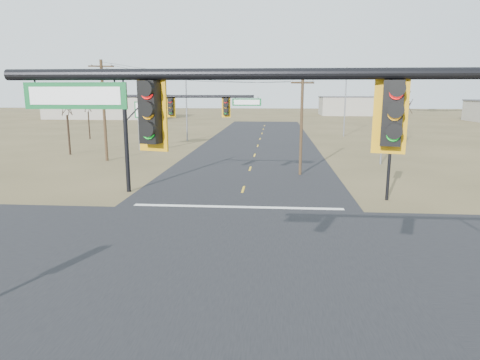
# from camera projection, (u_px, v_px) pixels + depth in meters

# --- Properties ---
(ground) EXTENTS (320.00, 320.00, 0.00)m
(ground) POSITION_uv_depth(u_px,v_px,m) (221.00, 257.00, 17.06)
(ground) COLOR brown
(ground) RESTS_ON ground
(road_ew) EXTENTS (160.00, 14.00, 0.02)m
(road_ew) POSITION_uv_depth(u_px,v_px,m) (221.00, 257.00, 17.05)
(road_ew) COLOR black
(road_ew) RESTS_ON ground
(road_ns) EXTENTS (14.00, 160.00, 0.02)m
(road_ns) POSITION_uv_depth(u_px,v_px,m) (221.00, 257.00, 17.05)
(road_ns) COLOR black
(road_ns) RESTS_ON ground
(stop_bar_far) EXTENTS (12.00, 0.40, 0.01)m
(stop_bar_far) POSITION_uv_depth(u_px,v_px,m) (237.00, 207.00, 24.37)
(stop_bar_far) COLOR silver
(stop_bar_far) RESTS_ON road_ns
(mast_arm_near) EXTENTS (10.63, 0.53, 7.34)m
(mast_arm_near) POSITION_uv_depth(u_px,v_px,m) (411.00, 161.00, 7.05)
(mast_arm_near) COLOR black
(mast_arm_near) RESTS_ON ground
(mast_arm_far) EXTENTS (8.84, 0.42, 6.79)m
(mast_arm_far) POSITION_uv_depth(u_px,v_px,m) (172.00, 117.00, 27.03)
(mast_arm_far) COLOR black
(mast_arm_far) RESTS_ON ground
(pedestal_signal_ne) EXTENTS (0.67, 0.58, 4.53)m
(pedestal_signal_ne) POSITION_uv_depth(u_px,v_px,m) (391.00, 147.00, 25.26)
(pedestal_signal_ne) COLOR black
(pedestal_signal_ne) RESTS_ON ground
(utility_pole_near) EXTENTS (1.82, 0.78, 7.75)m
(utility_pole_near) POSITION_uv_depth(u_px,v_px,m) (301.00, 123.00, 33.19)
(utility_pole_near) COLOR #422F1C
(utility_pole_near) RESTS_ON ground
(utility_pole_far) EXTENTS (2.25, 0.69, 9.38)m
(utility_pole_far) POSITION_uv_depth(u_px,v_px,m) (104.00, 109.00, 40.05)
(utility_pole_far) COLOR #422F1C
(utility_pole_far) RESTS_ON ground
(highway_sign) EXTENTS (2.90, 0.14, 5.43)m
(highway_sign) POSITION_uv_depth(u_px,v_px,m) (148.00, 115.00, 47.81)
(highway_sign) COLOR slate
(highway_sign) RESTS_ON ground
(streetlight_a) EXTENTS (2.40, 0.31, 8.58)m
(streetlight_a) POSITION_uv_depth(u_px,v_px,m) (382.00, 111.00, 38.02)
(streetlight_a) COLOR slate
(streetlight_a) RESTS_ON ground
(streetlight_b) EXTENTS (2.79, 0.28, 10.03)m
(streetlight_b) POSITION_uv_depth(u_px,v_px,m) (344.00, 98.00, 62.36)
(streetlight_b) COLOR slate
(streetlight_b) RESTS_ON ground
(streetlight_c) EXTENTS (2.62, 0.27, 9.40)m
(streetlight_c) POSITION_uv_depth(u_px,v_px,m) (188.00, 101.00, 56.69)
(streetlight_c) COLOR slate
(streetlight_c) RESTS_ON ground
(bare_tree_a) EXTENTS (3.06, 3.06, 6.46)m
(bare_tree_a) POSITION_uv_depth(u_px,v_px,m) (66.00, 105.00, 43.99)
(bare_tree_a) COLOR black
(bare_tree_a) RESTS_ON ground
(bare_tree_b) EXTENTS (2.91, 2.91, 5.77)m
(bare_tree_b) POSITION_uv_depth(u_px,v_px,m) (88.00, 106.00, 59.15)
(bare_tree_b) COLOR black
(bare_tree_b) RESTS_ON ground
(bare_tree_c) EXTENTS (3.39, 3.39, 6.16)m
(bare_tree_c) POSITION_uv_depth(u_px,v_px,m) (407.00, 106.00, 52.28)
(bare_tree_c) COLOR black
(bare_tree_c) RESTS_ON ground
(bare_tree_d) EXTENTS (3.48, 3.48, 7.11)m
(bare_tree_d) POSITION_uv_depth(u_px,v_px,m) (405.00, 97.00, 58.67)
(bare_tree_d) COLOR black
(bare_tree_d) RESTS_ON ground
(warehouse_left) EXTENTS (28.00, 14.00, 5.50)m
(warehouse_left) POSITION_uv_depth(u_px,v_px,m) (108.00, 107.00, 107.56)
(warehouse_left) COLOR gray
(warehouse_left) RESTS_ON ground
(warehouse_mid) EXTENTS (20.00, 12.00, 5.00)m
(warehouse_mid) POSITION_uv_depth(u_px,v_px,m) (356.00, 106.00, 121.93)
(warehouse_mid) COLOR gray
(warehouse_mid) RESTS_ON ground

